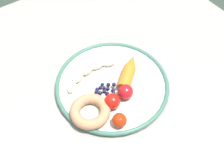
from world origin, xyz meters
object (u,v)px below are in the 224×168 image
Objects in this scene: dining_table at (92,100)px; tomato_mid at (119,120)px; blueberry_pile at (106,90)px; plate at (112,85)px; tomato_far at (112,101)px; donut at (90,111)px; tomato_near at (126,92)px; carrot_orange at (129,71)px; banana at (88,72)px.

tomato_mid is at bearing 86.28° from dining_table.
tomato_mid reaches higher than blueberry_pile.
plate is 7.51× the size of tomato_far.
tomato_far is (-0.02, -0.06, 0.00)m from tomato_mid.
tomato_far is (-0.06, 0.01, 0.01)m from donut.
plate is at bearing -116.47° from tomato_mid.
dining_table is 0.17m from tomato_near.
tomato_mid is at bearing 44.85° from carrot_orange.
dining_table is 29.91× the size of tomato_mid.
donut reaches higher than plate.
tomato_near is at bearing 46.64° from carrot_orange.
dining_table is 18.23× the size of blueberry_pile.
carrot_orange is (-0.09, 0.07, 0.01)m from banana.
banana is 1.65× the size of donut.
tomato_mid reaches higher than dining_table.
tomato_near is at bearing 176.31° from donut.
tomato_mid is (0.03, 0.11, 0.01)m from blueberry_pile.
blueberry_pile is 1.45× the size of tomato_far.
tomato_far is at bearing 5.22° from tomato_near.
blueberry_pile is at bearing -52.09° from tomato_near.
tomato_near is at bearing -136.65° from tomato_mid.
plate is 3.03× the size of donut.
donut reaches higher than dining_table.
carrot_orange is 0.11m from tomato_far.
donut is at bearing 26.92° from blueberry_pile.
tomato_far is at bearing -106.81° from tomato_mid.
donut is 0.08m from tomato_mid.
dining_table is 0.12m from blueberry_pile.
carrot_orange is 0.17m from donut.
blueberry_pile is 0.11m from tomato_mid.
tomato_near reaches higher than donut.
banana is 0.19m from tomato_mid.
tomato_far is (0.10, 0.06, 0.00)m from carrot_orange.
donut is at bearing -10.33° from tomato_far.
donut is 0.08m from blueberry_pile.
carrot_orange is 3.13× the size of tomato_mid.
tomato_near is 0.09m from tomato_mid.
tomato_mid is at bearing 63.53° from plate.
tomato_mid reaches higher than plate.
plate is 0.08m from banana.
donut is 2.81× the size of tomato_mid.
dining_table is 10.64× the size of donut.
carrot_orange reaches higher than dining_table.
banana is at bearing -83.94° from blueberry_pile.
tomato_near is 0.05m from tomato_far.
blueberry_pile is (-0.01, 0.08, -0.01)m from banana.
dining_table is at bearing -61.92° from tomato_near.
dining_table is at bearing -24.15° from carrot_orange.
carrot_orange reaches higher than donut.
tomato_near reaches higher than dining_table.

